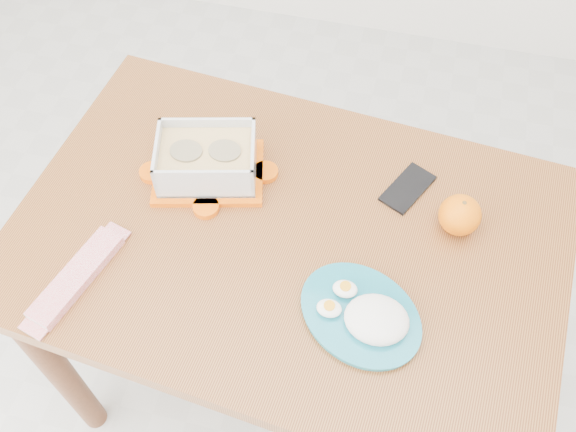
% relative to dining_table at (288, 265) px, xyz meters
% --- Properties ---
extents(dining_table, '(1.10, 0.79, 0.75)m').
position_rel_dining_table_xyz_m(dining_table, '(0.00, 0.00, 0.00)').
color(dining_table, '#955B2A').
rests_on(dining_table, ground).
extents(food_container, '(0.25, 0.21, 0.09)m').
position_rel_dining_table_xyz_m(food_container, '(-0.19, 0.10, 0.16)').
color(food_container, '#EB5C07').
rests_on(food_container, dining_table).
extents(orange_fruit, '(0.08, 0.08, 0.08)m').
position_rel_dining_table_xyz_m(orange_fruit, '(0.31, 0.09, 0.16)').
color(orange_fruit, orange).
rests_on(orange_fruit, dining_table).
extents(rice_plate, '(0.31, 0.31, 0.06)m').
position_rel_dining_table_xyz_m(rice_plate, '(0.17, -0.14, 0.14)').
color(rice_plate, '#187386').
rests_on(rice_plate, dining_table).
extents(candy_bar, '(0.11, 0.22, 0.02)m').
position_rel_dining_table_xyz_m(candy_bar, '(-0.35, -0.19, 0.13)').
color(candy_bar, red).
rests_on(candy_bar, dining_table).
extents(smartphone, '(0.11, 0.13, 0.01)m').
position_rel_dining_table_xyz_m(smartphone, '(0.21, 0.16, 0.12)').
color(smartphone, black).
rests_on(smartphone, dining_table).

